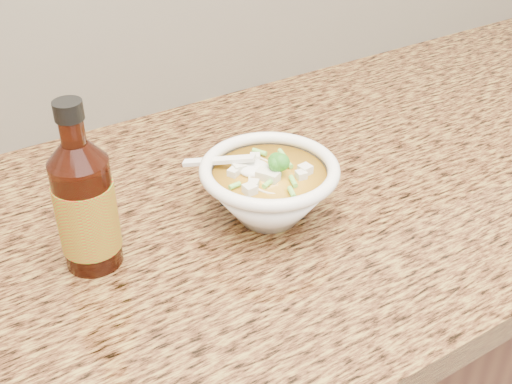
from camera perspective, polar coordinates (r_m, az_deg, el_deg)
counter_slab at (r=0.85m, az=-5.33°, el=-3.45°), size 4.00×0.68×0.04m
soup_bowl at (r=0.82m, az=1.16°, el=0.19°), size 0.18×0.18×0.10m
hot_sauce_bottle at (r=0.75m, az=-14.90°, el=-1.25°), size 0.07×0.07×0.21m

